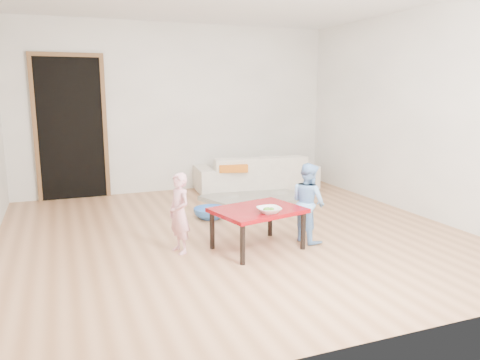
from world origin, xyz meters
TOP-DOWN VIEW (x-y plane):
  - floor at (0.00, 0.00)m, footprint 5.00×5.00m
  - back_wall at (0.00, 2.50)m, footprint 5.00×0.02m
  - right_wall at (2.50, 0.00)m, footprint 0.02×5.00m
  - doorway at (-1.60, 2.48)m, footprint 1.02×0.08m
  - sofa at (1.16, 2.05)m, footprint 2.00×0.95m
  - cushion at (0.68, 1.84)m, footprint 0.52×0.49m
  - red_table at (0.04, -0.59)m, footprint 0.98×0.82m
  - bowl at (0.07, -0.79)m, footprint 0.23×0.23m
  - broccoli at (0.07, -0.79)m, footprint 0.12×0.12m
  - child_pink at (-0.72, -0.40)m, footprint 0.26×0.33m
  - child_blue at (0.64, -0.54)m, footprint 0.39×0.47m
  - basin at (-0.06, 0.68)m, footprint 0.42×0.42m
  - blanket at (0.87, 1.37)m, footprint 1.63×1.50m

SIDE VIEW (x-z plane):
  - floor at x=0.00m, z-range -0.01..0.01m
  - blanket at x=0.87m, z-range 0.00..0.07m
  - basin at x=-0.06m, z-range 0.00..0.13m
  - red_table at x=0.04m, z-range 0.00..0.43m
  - sofa at x=1.16m, z-range 0.00..0.57m
  - child_pink at x=-0.72m, z-range 0.00..0.81m
  - child_blue at x=0.64m, z-range 0.00..0.85m
  - cushion at x=0.68m, z-range 0.37..0.49m
  - broccoli at x=0.07m, z-range 0.43..0.48m
  - bowl at x=0.07m, z-range 0.43..0.48m
  - doorway at x=-1.60m, z-range -0.03..2.08m
  - back_wall at x=0.00m, z-range 0.00..2.60m
  - right_wall at x=2.50m, z-range 0.00..2.60m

